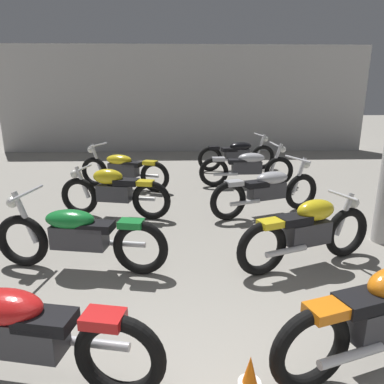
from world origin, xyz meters
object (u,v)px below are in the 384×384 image
(motorcycle_left_row_1, at_px, (78,235))
(motorcycle_left_row_3, at_px, (123,169))
(motorcycle_right_row_0, at_px, (384,316))
(motorcycle_left_row_2, at_px, (114,191))
(motorcycle_left_row_0, at_px, (18,331))
(motorcycle_right_row_4, at_px, (237,154))
(motorcycle_right_row_2, at_px, (267,190))
(motorcycle_right_row_1, at_px, (308,231))
(motorcycle_right_row_3, at_px, (247,167))

(motorcycle_left_row_1, bearing_deg, motorcycle_left_row_3, 90.35)
(motorcycle_right_row_0, bearing_deg, motorcycle_left_row_2, 126.64)
(motorcycle_left_row_0, xyz_separation_m, motorcycle_right_row_4, (2.76, 7.38, 0.00))
(motorcycle_left_row_2, bearing_deg, motorcycle_right_row_0, -53.36)
(motorcycle_left_row_0, xyz_separation_m, motorcycle_left_row_2, (0.05, 3.68, 0.01))
(motorcycle_right_row_2, bearing_deg, motorcycle_left_row_2, -179.14)
(motorcycle_left_row_2, distance_m, motorcycle_right_row_4, 4.58)
(motorcycle_right_row_4, bearing_deg, motorcycle_left_row_2, -126.24)
(motorcycle_left_row_1, bearing_deg, motorcycle_right_row_1, 0.51)
(motorcycle_right_row_0, height_order, motorcycle_right_row_1, same)
(motorcycle_left_row_0, height_order, motorcycle_right_row_2, same)
(motorcycle_left_row_3, xyz_separation_m, motorcycle_right_row_4, (2.83, 1.85, 0.00))
(motorcycle_left_row_3, bearing_deg, motorcycle_left_row_1, -89.65)
(motorcycle_left_row_2, distance_m, motorcycle_right_row_1, 3.29)
(motorcycle_left_row_0, distance_m, motorcycle_right_row_1, 3.29)
(motorcycle_left_row_1, height_order, motorcycle_right_row_1, motorcycle_left_row_1)
(motorcycle_right_row_1, xyz_separation_m, motorcycle_right_row_2, (-0.05, 1.91, -0.01))
(motorcycle_right_row_1, xyz_separation_m, motorcycle_right_row_3, (-0.04, 3.86, -0.01))
(motorcycle_left_row_1, relative_size, motorcycle_right_row_2, 1.04)
(motorcycle_right_row_0, bearing_deg, motorcycle_right_row_4, 89.77)
(motorcycle_left_row_1, bearing_deg, motorcycle_left_row_0, -88.58)
(motorcycle_left_row_3, distance_m, motorcycle_right_row_0, 6.13)
(motorcycle_left_row_2, relative_size, motorcycle_right_row_1, 1.04)
(motorcycle_left_row_1, xyz_separation_m, motorcycle_right_row_3, (2.76, 3.89, 0.00))
(motorcycle_right_row_0, xyz_separation_m, motorcycle_right_row_1, (0.02, 1.73, 0.00))
(motorcycle_left_row_3, xyz_separation_m, motorcycle_right_row_3, (2.78, 0.14, 0.00))
(motorcycle_left_row_2, height_order, motorcycle_right_row_1, same)
(motorcycle_left_row_1, height_order, motorcycle_right_row_4, same)
(motorcycle_left_row_1, height_order, motorcycle_right_row_2, same)
(motorcycle_right_row_2, bearing_deg, motorcycle_right_row_0, -89.61)
(motorcycle_right_row_0, bearing_deg, motorcycle_right_row_1, 89.31)
(motorcycle_left_row_1, relative_size, motorcycle_right_row_0, 1.13)
(motorcycle_left_row_0, bearing_deg, motorcycle_right_row_3, 64.39)
(motorcycle_right_row_0, bearing_deg, motorcycle_right_row_2, 90.39)
(motorcycle_right_row_1, relative_size, motorcycle_right_row_3, 0.87)
(motorcycle_right_row_1, bearing_deg, motorcycle_right_row_3, 90.54)
(motorcycle_left_row_3, bearing_deg, motorcycle_right_row_1, -52.85)
(motorcycle_left_row_1, bearing_deg, motorcycle_right_row_2, 35.16)
(motorcycle_left_row_2, distance_m, motorcycle_right_row_0, 4.49)
(motorcycle_left_row_0, relative_size, motorcycle_right_row_1, 1.14)
(motorcycle_right_row_0, distance_m, motorcycle_right_row_1, 1.73)
(motorcycle_left_row_3, relative_size, motorcycle_right_row_1, 1.10)
(motorcycle_right_row_3, relative_size, motorcycle_right_row_4, 1.01)
(motorcycle_left_row_1, relative_size, motorcycle_left_row_3, 1.04)
(motorcycle_left_row_0, distance_m, motorcycle_left_row_3, 5.53)
(motorcycle_left_row_2, bearing_deg, motorcycle_right_row_1, -34.75)
(motorcycle_left_row_0, bearing_deg, motorcycle_right_row_1, 33.27)
(motorcycle_left_row_1, relative_size, motorcycle_right_row_3, 0.99)
(motorcycle_right_row_0, relative_size, motorcycle_right_row_3, 0.88)
(motorcycle_left_row_1, distance_m, motorcycle_right_row_2, 3.37)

